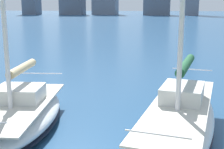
% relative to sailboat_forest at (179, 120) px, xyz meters
% --- Properties ---
extents(sailboat_forest, '(3.48, 8.72, 11.90)m').
position_rel_sailboat_forest_xyz_m(sailboat_forest, '(0.00, 0.00, 0.00)').
color(sailboat_forest, white).
rests_on(sailboat_forest, ground).
extents(sailboat_tan, '(3.89, 7.30, 10.08)m').
position_rel_sailboat_forest_xyz_m(sailboat_tan, '(6.02, 0.14, -0.16)').
color(sailboat_tan, silver).
rests_on(sailboat_tan, ground).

